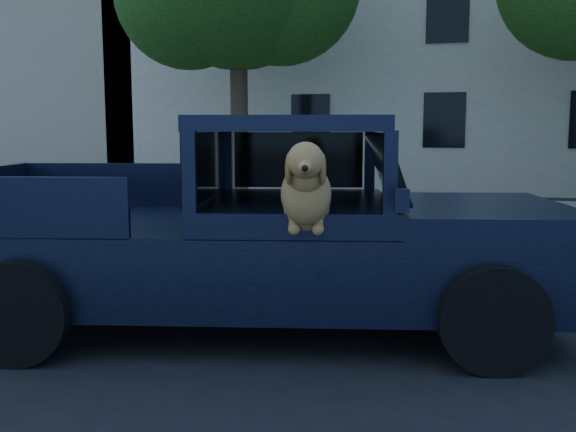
% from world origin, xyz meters
% --- Properties ---
extents(ground, '(120.00, 120.00, 0.00)m').
position_xyz_m(ground, '(0.00, 0.00, 0.00)').
color(ground, black).
rests_on(ground, ground).
extents(far_sidewalk, '(60.00, 4.00, 0.15)m').
position_xyz_m(far_sidewalk, '(0.00, 9.20, 0.07)').
color(far_sidewalk, gray).
rests_on(far_sidewalk, ground).
extents(lane_stripes, '(21.60, 0.14, 0.01)m').
position_xyz_m(lane_stripes, '(2.00, 3.40, 0.01)').
color(lane_stripes, silver).
rests_on(lane_stripes, ground).
extents(building_main, '(26.00, 6.00, 9.00)m').
position_xyz_m(building_main, '(3.00, 16.50, 4.50)').
color(building_main, beige).
rests_on(building_main, ground).
extents(building_left, '(12.00, 6.00, 8.00)m').
position_xyz_m(building_left, '(-15.00, 16.50, 4.00)').
color(building_left, tan).
rests_on(building_left, ground).
extents(pickup_truck, '(6.03, 3.41, 2.04)m').
position_xyz_m(pickup_truck, '(-0.62, -0.12, 0.69)').
color(pickup_truck, black).
rests_on(pickup_truck, ground).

